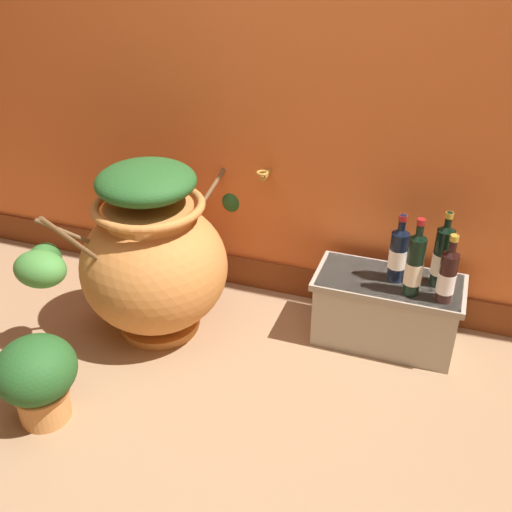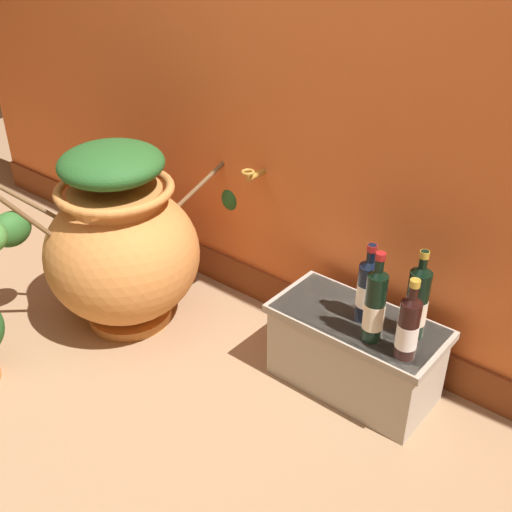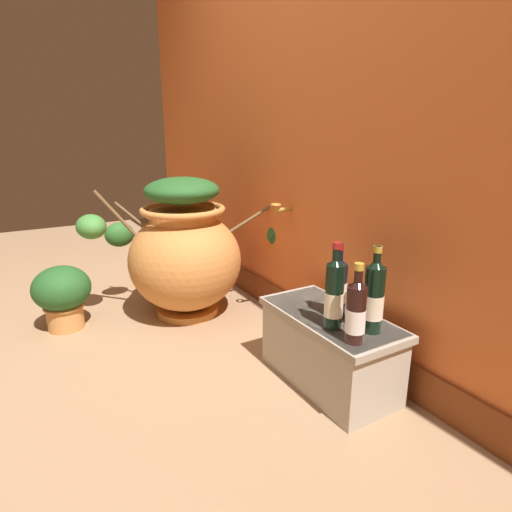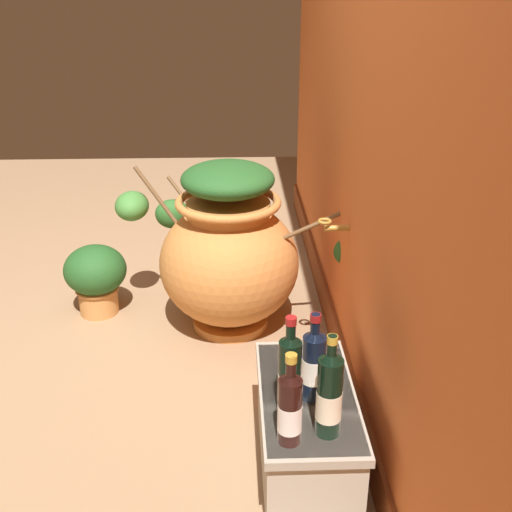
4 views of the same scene
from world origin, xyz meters
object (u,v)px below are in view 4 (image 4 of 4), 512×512
(terracotta_urn, at_px, (228,252))
(wine_bottle_middle, at_px, (314,362))
(wine_bottle_right, at_px, (290,407))
(potted_shrub, at_px, (96,276))
(wine_bottle_back, at_px, (329,393))
(wine_bottle_left, at_px, (290,374))

(terracotta_urn, distance_m, wine_bottle_middle, 1.06)
(wine_bottle_right, distance_m, potted_shrub, 1.62)
(wine_bottle_back, bearing_deg, wine_bottle_right, -74.64)
(wine_bottle_middle, distance_m, potted_shrub, 1.51)
(wine_bottle_right, bearing_deg, wine_bottle_left, 175.49)
(wine_bottle_right, height_order, wine_bottle_back, wine_bottle_back)
(terracotta_urn, distance_m, wine_bottle_right, 1.24)
(terracotta_urn, height_order, potted_shrub, terracotta_urn)
(terracotta_urn, xyz_separation_m, wine_bottle_right, (1.23, 0.18, 0.06))
(wine_bottle_back, distance_m, potted_shrub, 1.67)
(wine_bottle_back, bearing_deg, wine_bottle_middle, -172.11)
(wine_bottle_middle, height_order, potted_shrub, wine_bottle_middle)
(wine_bottle_left, relative_size, wine_bottle_middle, 1.11)
(terracotta_urn, bearing_deg, wine_bottle_back, 13.99)
(terracotta_urn, xyz_separation_m, potted_shrub, (-0.14, -0.65, -0.18))
(terracotta_urn, xyz_separation_m, wine_bottle_back, (1.20, 0.30, 0.08))
(wine_bottle_middle, distance_m, wine_bottle_right, 0.23)
(potted_shrub, bearing_deg, wine_bottle_left, 34.25)
(wine_bottle_left, distance_m, wine_bottle_back, 0.15)
(wine_bottle_back, xyz_separation_m, potted_shrub, (-1.34, -0.95, -0.26))
(wine_bottle_left, height_order, potted_shrub, wine_bottle_left)
(wine_bottle_right, relative_size, wine_bottle_back, 0.89)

